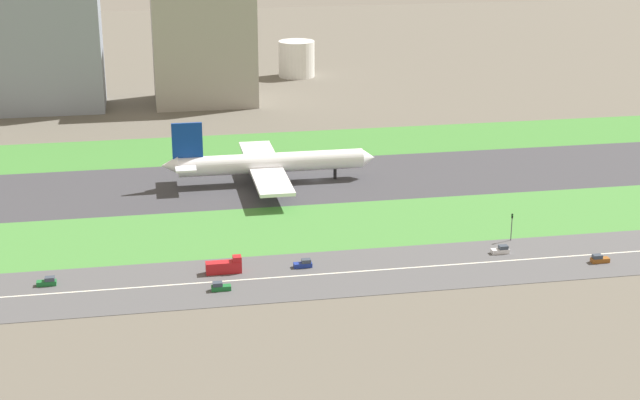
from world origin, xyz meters
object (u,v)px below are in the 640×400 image
airliner (266,163)px  car_4 (47,282)px  car_1 (304,264)px  car_5 (501,250)px  car_2 (599,259)px  traffic_light (512,225)px  terminal_building (39,51)px  hangar_building (203,45)px  truck_0 (225,266)px  fuel_tank_west (297,59)px  car_0 (220,287)px

airliner → car_4: size_ratio=14.77×
car_1 → car_5: (49.57, 0.00, 0.00)m
car_2 → traffic_light: traffic_light is taller
terminal_building → hangar_building: hangar_building is taller
traffic_light → hangar_building: (-65.52, 174.01, 19.03)m
truck_0 → fuel_tank_west: size_ratio=0.51×
car_5 → hangar_building: hangar_building is taller
car_5 → car_4: (-108.98, 0.00, 0.00)m
truck_0 → traffic_light: (74.06, 7.99, 2.62)m
airliner → traffic_light: 81.62m
airliner → car_5: (49.63, -68.00, -5.31)m
fuel_tank_west → car_5: bearing=-86.3°
traffic_light → truck_0: bearing=-173.8°
airliner → terminal_building: (-74.70, 114.00, 16.77)m
car_1 → fuel_tank_west: (34.91, 227.00, 7.23)m
car_5 → truck_0: (-68.39, -0.00, 0.75)m
truck_0 → traffic_light: 74.53m
car_0 → terminal_building: bearing=-74.3°
airliner → truck_0: 70.69m
car_0 → car_2: bearing=-180.0°
traffic_light → terminal_building: 218.01m
car_2 → fuel_tank_west: bearing=-81.4°
traffic_light → car_0: bearing=-166.7°
car_5 → fuel_tank_west: bearing=93.7°
fuel_tank_west → hangar_building: bearing=-135.1°
airliner → terminal_building: terminal_building is taller
car_4 → traffic_light: traffic_light is taller
traffic_light → car_2: bearing=-49.0°
car_4 → car_0: size_ratio=1.00×
car_1 → car_2: 71.57m
car_2 → car_0: same height
car_5 → truck_0: size_ratio=0.52×
car_4 → terminal_building: bearing=94.8°
truck_0 → car_4: size_ratio=1.91×
airliner → car_1: size_ratio=14.77×
car_0 → truck_0: bearing=-101.2°
car_4 → airliner: bearing=48.9°
hangar_building → traffic_light: bearing=-69.4°
car_1 → terminal_building: terminal_building is taller
airliner → hangar_building: (-10.22, 114.00, 17.09)m
airliner → truck_0: size_ratio=7.74×
car_4 → fuel_tank_west: (94.32, 227.00, 7.23)m
car_1 → car_5: same height
fuel_tank_west → airliner: bearing=-102.4°
car_5 → hangar_building: size_ratio=0.09×
car_5 → truck_0: 68.40m
car_0 → car_4: bearing=-14.5°
car_0 → terminal_building: terminal_building is taller
car_1 → truck_0: size_ratio=0.52×
car_2 → car_1: bearing=-8.0°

